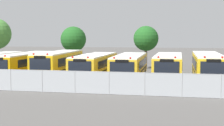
{
  "coord_description": "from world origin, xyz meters",
  "views": [
    {
      "loc": [
        8.28,
        -31.76,
        4.44
      ],
      "look_at": [
        1.91,
        0.0,
        1.6
      ],
      "focal_mm": 52.08,
      "sensor_mm": 36.0,
      "label": 1
    }
  ],
  "objects": [
    {
      "name": "traffic_cone",
      "position": [
        3.73,
        -7.11,
        0.35
      ],
      "size": [
        0.52,
        0.52,
        0.69
      ],
      "primitive_type": "cone",
      "color": "#EA5914",
      "rests_on": "ground_plane"
    },
    {
      "name": "school_bus_1",
      "position": [
        -7.46,
        -0.19,
        1.38
      ],
      "size": [
        2.61,
        10.5,
        2.62
      ],
      "rotation": [
        0.0,
        0.0,
        3.13
      ],
      "color": "#EAA80C",
      "rests_on": "ground_plane"
    },
    {
      "name": "school_bus_2",
      "position": [
        -3.76,
        0.07,
        1.47
      ],
      "size": [
        2.65,
        10.22,
        2.8
      ],
      "rotation": [
        0.0,
        0.0,
        3.16
      ],
      "color": "yellow",
      "rests_on": "ground_plane"
    },
    {
      "name": "school_bus_6",
      "position": [
        11.13,
        -0.1,
        1.46
      ],
      "size": [
        2.56,
        11.14,
        2.77
      ],
      "rotation": [
        0.0,
        0.0,
        3.13
      ],
      "color": "yellow",
      "rests_on": "ground_plane"
    },
    {
      "name": "school_bus_3",
      "position": [
        0.11,
        0.06,
        1.35
      ],
      "size": [
        2.85,
        9.91,
        2.55
      ],
      "rotation": [
        0.0,
        0.0,
        3.12
      ],
      "color": "yellow",
      "rests_on": "ground_plane"
    },
    {
      "name": "ground_plane",
      "position": [
        0.0,
        0.0,
        0.0
      ],
      "size": [
        160.0,
        160.0,
        0.0
      ],
      "primitive_type": "plane",
      "color": "#514F4C"
    },
    {
      "name": "school_bus_4",
      "position": [
        3.69,
        0.12,
        1.35
      ],
      "size": [
        2.71,
        10.24,
        2.56
      ],
      "rotation": [
        0.0,
        0.0,
        3.15
      ],
      "color": "yellow",
      "rests_on": "ground_plane"
    },
    {
      "name": "tree_1",
      "position": [
        -5.81,
        11.42,
        3.82
      ],
      "size": [
        3.54,
        3.54,
        5.57
      ],
      "color": "#4C3823",
      "rests_on": "ground_plane"
    },
    {
      "name": "school_bus_5",
      "position": [
        7.49,
        -0.02,
        1.39
      ],
      "size": [
        2.67,
        9.29,
        2.64
      ],
      "rotation": [
        0.0,
        0.0,
        3.13
      ],
      "color": "yellow",
      "rests_on": "ground_plane"
    },
    {
      "name": "chainlink_fence",
      "position": [
        -0.58,
        -8.47,
        0.9
      ],
      "size": [
        29.13,
        0.07,
        1.72
      ],
      "color": "#9EA0A3",
      "rests_on": "ground_plane"
    },
    {
      "name": "tree_2",
      "position": [
        4.35,
        10.38,
        3.96
      ],
      "size": [
        3.25,
        3.25,
        5.57
      ],
      "color": "#4C3823",
      "rests_on": "ground_plane"
    }
  ]
}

